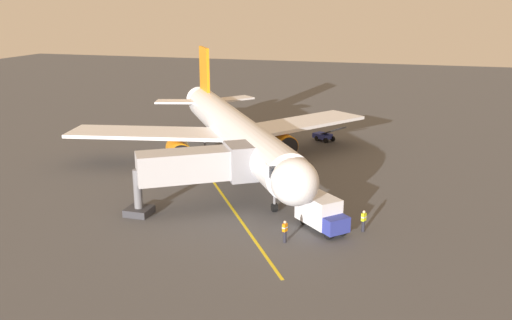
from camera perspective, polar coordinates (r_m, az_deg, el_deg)
ground_plane at (r=59.12m, az=-0.36°, el=-0.71°), size 220.00×220.00×0.00m
apron_lead_in_line at (r=53.62m, az=-4.24°, el=-2.51°), size 21.91×33.73×0.01m
airplane at (r=58.25m, az=-2.31°, el=3.10°), size 30.52×35.69×11.50m
jet_bridge at (r=46.52m, az=-5.30°, el=-0.58°), size 10.60×8.08×5.40m
ground_crew_marshaller at (r=43.25m, az=11.04°, el=-6.16°), size 0.40×0.47×1.71m
ground_crew_wing_walker at (r=40.64m, az=2.99°, el=-7.35°), size 0.38×0.46×1.71m
belt_loader_near_nose at (r=70.60m, az=7.07°, el=2.53°), size 4.50×3.48×2.32m
box_truck_portside at (r=42.96m, az=6.77°, el=-5.40°), size 4.67×4.59×2.62m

